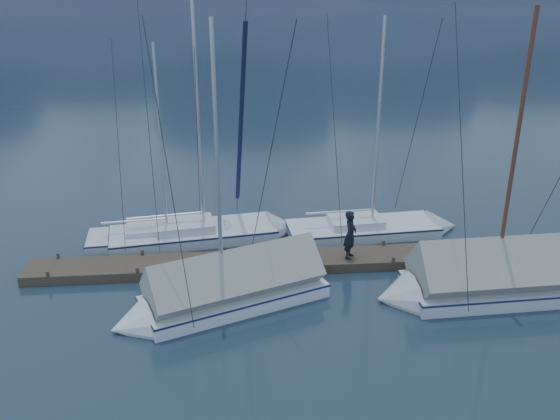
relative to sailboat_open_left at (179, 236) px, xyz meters
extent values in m
plane|color=#14222E|center=(3.80, -4.63, -0.15)|extent=(1000.00, 1000.00, 0.00)
cube|color=#382D23|center=(3.80, -2.63, 0.02)|extent=(18.00, 1.50, 0.34)
cube|color=black|center=(-2.20, -2.63, -0.20)|extent=(3.00, 1.30, 0.30)
cube|color=black|center=(3.80, -2.63, -0.20)|extent=(3.00, 1.30, 0.30)
cube|color=black|center=(9.80, -2.63, -0.20)|extent=(3.00, 1.30, 0.30)
cylinder|color=#382D23|center=(-4.20, -1.93, 0.20)|extent=(0.12, 0.12, 0.35)
cylinder|color=#382D23|center=(-4.20, -3.33, 0.20)|extent=(0.12, 0.12, 0.35)
cylinder|color=#382D23|center=(-1.20, -1.93, 0.20)|extent=(0.12, 0.12, 0.35)
cylinder|color=#382D23|center=(-1.20, -3.33, 0.20)|extent=(0.12, 0.12, 0.35)
cylinder|color=#382D23|center=(1.80, -1.93, 0.20)|extent=(0.12, 0.12, 0.35)
cylinder|color=#382D23|center=(1.80, -3.33, 0.20)|extent=(0.12, 0.12, 0.35)
cylinder|color=#382D23|center=(4.80, -1.93, 0.20)|extent=(0.12, 0.12, 0.35)
cylinder|color=#382D23|center=(4.80, -3.33, 0.20)|extent=(0.12, 0.12, 0.35)
cylinder|color=#382D23|center=(7.80, -1.93, 0.20)|extent=(0.12, 0.12, 0.35)
cylinder|color=#382D23|center=(7.80, -3.33, 0.20)|extent=(0.12, 0.12, 0.35)
cylinder|color=#382D23|center=(10.80, -1.93, 0.20)|extent=(0.12, 0.12, 0.35)
cylinder|color=#382D23|center=(10.80, -3.33, 0.20)|extent=(0.12, 0.12, 0.35)
cube|color=silver|center=(-0.81, -0.07, -0.04)|extent=(5.59, 2.31, 0.60)
cube|color=silver|center=(-0.81, -0.07, -0.31)|extent=(4.70, 1.42, 0.27)
cube|color=#1C1B53|center=(-0.81, -0.07, 0.22)|extent=(5.65, 2.33, 0.05)
cone|color=silver|center=(2.31, 0.21, -0.04)|extent=(1.16, 1.83, 1.74)
cube|color=silver|center=(-1.08, -0.10, 0.40)|extent=(2.02, 1.44, 0.27)
cylinder|color=#B2B7BF|center=(-0.45, -0.04, 3.89)|extent=(0.11, 0.11, 7.26)
cylinder|color=#B2B7BF|center=(-1.71, -0.16, 0.80)|extent=(2.45, 0.31, 0.08)
cylinder|color=#26262B|center=(0.91, 0.08, 3.89)|extent=(0.28, 2.73, 7.27)
cube|color=silver|center=(0.56, -0.01, -0.02)|extent=(6.70, 3.06, 0.71)
cube|color=silver|center=(0.56, -0.01, -0.34)|extent=(5.60, 1.96, 0.32)
cube|color=#1B1D51|center=(0.56, -0.01, 0.28)|extent=(6.77, 3.09, 0.06)
cone|color=silver|center=(4.24, 0.53, -0.02)|extent=(1.47, 2.22, 2.07)
cube|color=silver|center=(0.24, -0.06, 0.50)|extent=(2.45, 1.82, 0.32)
cylinder|color=#B2B7BF|center=(0.99, 0.05, 4.64)|extent=(0.13, 0.13, 8.61)
cylinder|color=#B2B7BF|center=(-0.50, -0.17, 0.98)|extent=(2.89, 0.52, 0.10)
cylinder|color=#26262B|center=(2.58, 0.28, 4.64)|extent=(0.50, 3.22, 8.62)
cube|color=silver|center=(7.39, -0.12, -0.03)|extent=(6.18, 2.44, 0.67)
cube|color=silver|center=(7.39, -0.12, -0.33)|extent=(5.21, 1.47, 0.30)
cube|color=#152241|center=(7.39, -0.12, 0.26)|extent=(6.24, 2.47, 0.06)
cone|color=silver|center=(10.87, 0.13, -0.03)|extent=(1.25, 2.01, 1.94)
cube|color=silver|center=(7.09, -0.14, 0.46)|extent=(2.21, 1.56, 0.30)
cylinder|color=#B2B7BF|center=(7.80, -0.09, 4.34)|extent=(0.12, 0.12, 8.07)
cylinder|color=#B2B7BF|center=(6.39, -0.19, 0.91)|extent=(2.72, 0.28, 0.09)
cylinder|color=#26262B|center=(9.31, 0.01, 4.34)|extent=(0.24, 3.04, 8.08)
cube|color=silver|center=(11.11, -5.31, -0.02)|extent=(6.78, 2.64, 0.71)
cube|color=silver|center=(11.11, -5.31, -0.34)|extent=(5.73, 1.54, 0.32)
cube|color=#162243|center=(11.11, -5.31, 0.28)|extent=(6.85, 2.67, 0.06)
cone|color=silver|center=(7.28, -5.46, -0.02)|extent=(1.28, 2.32, 2.28)
cylinder|color=#592819|center=(10.68, -5.33, 4.65)|extent=(0.13, 0.13, 8.63)
cylinder|color=#592819|center=(12.19, -5.26, 0.98)|extent=(3.01, 0.22, 0.10)
cylinder|color=#26262B|center=(9.01, -5.39, 4.65)|extent=(0.16, 3.37, 8.64)
cube|color=gray|center=(11.11, -5.31, 0.77)|extent=(6.45, 2.67, 2.42)
cube|color=white|center=(2.11, -5.09, -0.02)|extent=(6.22, 4.11, 0.69)
cube|color=white|center=(2.11, -5.09, -0.34)|extent=(5.06, 2.91, 0.31)
cube|color=#1A184A|center=(2.11, -5.09, 0.27)|extent=(6.29, 4.15, 0.06)
cone|color=white|center=(-1.05, -6.35, -0.02)|extent=(1.81, 2.29, 2.01)
cylinder|color=#B2B7BF|center=(1.72, -5.25, 4.51)|extent=(0.13, 0.13, 8.38)
cylinder|color=#B2B7BF|center=(3.09, -4.71, 0.95)|extent=(2.49, 1.06, 0.09)
cylinder|color=#26262B|center=(0.36, -5.79, 4.51)|extent=(1.12, 2.76, 8.39)
cube|color=gray|center=(2.11, -5.09, 0.74)|extent=(5.97, 4.04, 2.13)
imported|color=black|center=(6.30, -2.83, 1.09)|extent=(0.66, 0.78, 1.80)
camera|label=1|loc=(2.03, -21.82, 9.77)|focal=38.00mm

